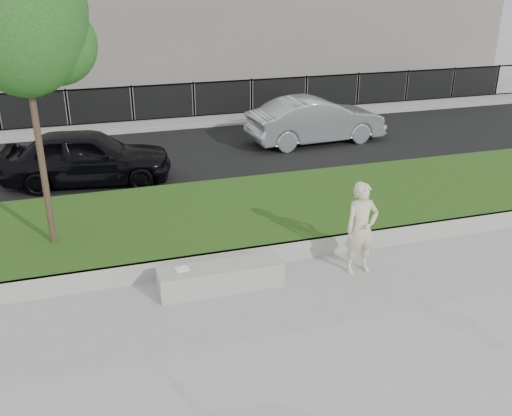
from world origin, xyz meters
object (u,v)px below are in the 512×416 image
object	(u,v)px
stone_bench	(221,277)
car_silver	(316,120)
man	(361,228)
young_tree	(25,16)
book	(182,269)
car_dark	(87,157)

from	to	relation	value
stone_bench	car_silver	bearing A→B (deg)	57.00
stone_bench	man	world-z (taller)	man
man	young_tree	xyz separation A→B (m)	(-5.44, 2.24, 3.72)
car_silver	stone_bench	bearing A→B (deg)	142.82
book	stone_bench	bearing A→B (deg)	-14.04
book	young_tree	world-z (taller)	young_tree
car_dark	car_silver	world-z (taller)	car_silver
man	car_dark	world-z (taller)	man
man	young_tree	size ratio (longest dim) A/B	0.31
young_tree	car_dark	distance (m)	5.76
book	car_dark	xyz separation A→B (m)	(-1.34, 6.25, 0.31)
stone_bench	car_dark	xyz separation A→B (m)	(-2.02, 6.32, 0.55)
stone_bench	man	bearing A→B (deg)	-3.22
car_dark	young_tree	bearing A→B (deg)	179.06
stone_bench	man	size ratio (longest dim) A/B	1.26
book	young_tree	bearing A→B (deg)	127.58
man	car_silver	size ratio (longest dim) A/B	0.40
car_dark	man	bearing A→B (deg)	-134.96
car_dark	book	bearing A→B (deg)	-158.81
stone_bench	car_dark	world-z (taller)	car_dark
man	car_silver	world-z (taller)	man
car_dark	car_silver	xyz separation A→B (m)	(7.31, 1.82, 0.00)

